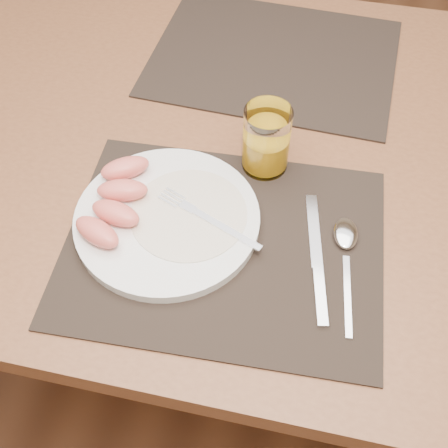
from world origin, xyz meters
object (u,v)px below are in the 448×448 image
(fork, at_px, (201,215))
(juice_glass, at_px, (266,142))
(table, at_px, (248,172))
(knife, at_px, (318,267))
(spoon, at_px, (346,242))
(placemat_near, at_px, (224,245))
(placemat_far, at_px, (274,57))
(plate, at_px, (167,219))

(fork, relative_size, juice_glass, 1.53)
(table, distance_m, fork, 0.22)
(fork, relative_size, knife, 0.76)
(knife, relative_size, juice_glass, 2.00)
(fork, distance_m, spoon, 0.21)
(fork, bearing_deg, juice_glass, 62.20)
(placemat_near, xyz_separation_m, fork, (-0.04, 0.03, 0.02))
(placemat_near, height_order, placemat_far, same)
(spoon, relative_size, juice_glass, 1.76)
(table, height_order, fork, fork)
(placemat_far, height_order, fork, fork)
(placemat_far, relative_size, fork, 2.69)
(spoon, bearing_deg, fork, -178.50)
(table, relative_size, fork, 8.38)
(placemat_near, bearing_deg, juice_glass, 79.63)
(table, height_order, spoon, spoon)
(placemat_near, relative_size, fork, 2.69)
(juice_glass, bearing_deg, fork, -117.80)
(juice_glass, bearing_deg, spoon, -42.64)
(table, height_order, placemat_far, placemat_far)
(placemat_near, relative_size, plate, 1.67)
(fork, relative_size, spoon, 0.87)
(placemat_far, xyz_separation_m, plate, (-0.09, -0.42, 0.01))
(plate, relative_size, fork, 1.62)
(plate, height_order, juice_glass, juice_glass)
(table, xyz_separation_m, plate, (-0.08, -0.20, 0.10))
(table, bearing_deg, spoon, -46.55)
(knife, bearing_deg, placemat_far, 106.59)
(placemat_far, height_order, plate, plate)
(table, xyz_separation_m, knife, (0.14, -0.23, 0.09))
(placemat_near, bearing_deg, placemat_far, 89.95)
(table, distance_m, placemat_near, 0.24)
(placemat_far, height_order, spoon, spoon)
(plate, distance_m, juice_glass, 0.19)
(table, bearing_deg, fork, -100.75)
(placemat_near, relative_size, knife, 2.06)
(plate, relative_size, spoon, 1.40)
(placemat_far, xyz_separation_m, fork, (-0.04, -0.41, 0.02))
(plate, distance_m, spoon, 0.26)
(spoon, distance_m, juice_glass, 0.19)
(placemat_far, bearing_deg, plate, -101.98)
(knife, height_order, juice_glass, juice_glass)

